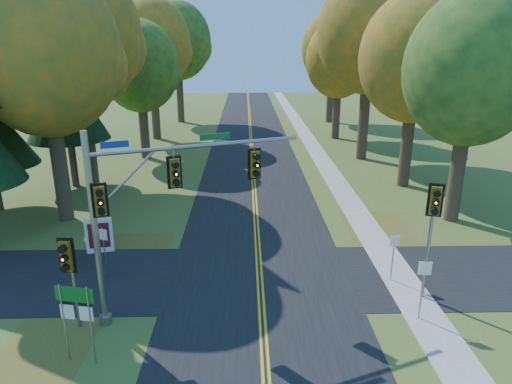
{
  "coord_description": "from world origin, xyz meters",
  "views": [
    {
      "loc": [
        -0.59,
        -16.11,
        9.95
      ],
      "look_at": [
        -0.11,
        4.43,
        3.2
      ],
      "focal_mm": 32.0,
      "sensor_mm": 36.0,
      "label": 1
    }
  ],
  "objects_px": {
    "route_sign_cluster": "(76,309)",
    "info_kiosk": "(99,236)",
    "traffic_mast": "(150,199)",
    "east_signal_pole": "(433,213)"
  },
  "relations": [
    {
      "from": "route_sign_cluster",
      "to": "info_kiosk",
      "type": "height_order",
      "value": "route_sign_cluster"
    },
    {
      "from": "traffic_mast",
      "to": "east_signal_pole",
      "type": "bearing_deg",
      "value": -18.06
    },
    {
      "from": "east_signal_pole",
      "to": "route_sign_cluster",
      "type": "distance_m",
      "value": 13.1
    },
    {
      "from": "east_signal_pole",
      "to": "info_kiosk",
      "type": "relative_size",
      "value": 2.78
    },
    {
      "from": "east_signal_pole",
      "to": "route_sign_cluster",
      "type": "bearing_deg",
      "value": -148.04
    },
    {
      "from": "info_kiosk",
      "to": "route_sign_cluster",
      "type": "bearing_deg",
      "value": -90.03
    },
    {
      "from": "info_kiosk",
      "to": "east_signal_pole",
      "type": "bearing_deg",
      "value": -31.2
    },
    {
      "from": "east_signal_pole",
      "to": "info_kiosk",
      "type": "height_order",
      "value": "east_signal_pole"
    },
    {
      "from": "east_signal_pole",
      "to": "info_kiosk",
      "type": "distance_m",
      "value": 15.42
    },
    {
      "from": "traffic_mast",
      "to": "info_kiosk",
      "type": "distance_m",
      "value": 7.61
    }
  ]
}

